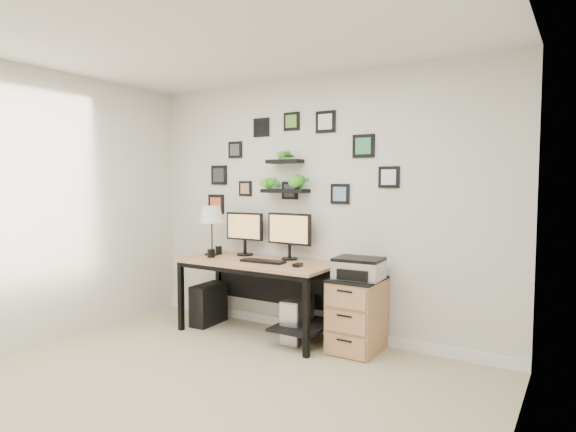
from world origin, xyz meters
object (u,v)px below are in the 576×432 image
Objects in this scene: desk at (261,273)px; pc_tower_grey at (297,319)px; monitor_left at (245,230)px; pc_tower_black at (209,304)px; table_lamp at (212,216)px; monitor_right at (289,232)px; file_cabinet at (357,315)px; printer at (359,268)px; mug at (211,253)px.

desk reaches higher than pc_tower_grey.
pc_tower_black is (-0.33, -0.22, -0.80)m from monitor_left.
monitor_left reaches higher than pc_tower_black.
desk is at bearing -178.83° from pc_tower_grey.
table_lamp is at bearing 176.34° from desk.
pc_tower_grey is at bearing -1.93° from pc_tower_black.
pc_tower_grey is (0.78, -0.19, -0.81)m from monitor_left.
table_lamp reaches higher than monitor_right.
pc_tower_grey is at bearing 1.17° from desk.
pc_tower_grey is 0.61m from file_cabinet.
monitor_right is 0.89m from printer.
pc_tower_grey is 0.83m from printer.
monitor_right is at bearing 169.01° from printer.
pc_tower_grey is at bearing -1.83° from table_lamp.
monitor_left is 1.06× the size of printer.
mug is at bearing -174.26° from file_cabinet.
desk is at bearing -134.62° from monitor_right.
file_cabinet is at bearing -0.70° from pc_tower_black.
printer reaches higher than mug.
monitor_right reaches higher than pc_tower_black.
pc_tower_black is (-0.12, 0.09, -0.58)m from mug.
table_lamp is (-0.89, -0.16, 0.14)m from monitor_right.
mug is 1.62m from printer.
file_cabinet reaches higher than pc_tower_black.
monitor_left is 1.43m from printer.
pc_tower_black is at bearing -166.10° from monitor_right.
file_cabinet is (1.71, 0.07, 0.12)m from pc_tower_black.
monitor_left is (-0.36, 0.20, 0.39)m from desk.
monitor_left reaches higher than file_cabinet.
file_cabinet is (1.70, 0.01, -0.84)m from table_lamp.
monitor_right is 1.17× the size of printer.
mug is at bearing -125.37° from monitor_left.
monitor_right is at bearing 0.64° from monitor_left.
printer is (1.72, -0.00, -0.41)m from table_lamp.
table_lamp is at bearing 178.17° from pc_tower_grey.
desk is 3.61× the size of pc_tower_grey.
desk is 3.66× the size of printer.
table_lamp is 1.90m from file_cabinet.
monitor_right reaches higher than desk.
mug is 0.59m from pc_tower_black.
file_cabinet is at bearing 0.48° from table_lamp.
printer is at bearing -10.99° from monitor_right.
monitor_right is 1.18× the size of pc_tower_black.
pc_tower_grey is at bearing 6.34° from mug.
pc_tower_black is 1.71m from file_cabinet.
printer is (0.02, -0.01, 0.43)m from file_cabinet.
table_lamp is at bearing 81.12° from pc_tower_black.
pc_tower_grey is at bearing -176.79° from printer.
pc_tower_black is 1.11m from pc_tower_grey.
file_cabinet is at bearing -5.85° from monitor_left.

